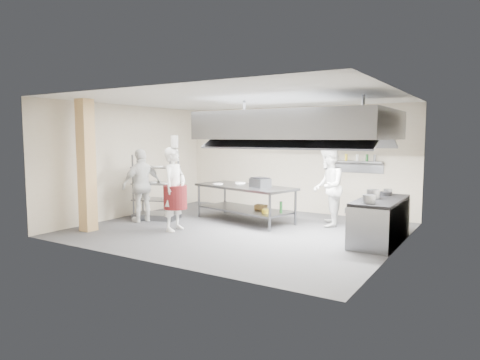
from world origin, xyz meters
The scene contains 23 objects.
floor centered at (0.00, 0.00, 0.00)m, with size 7.00×7.00×0.00m, color #353538.
ceiling centered at (0.00, 0.00, 3.00)m, with size 7.00×7.00×0.00m, color silver.
wall_back centered at (0.00, 3.00, 1.50)m, with size 7.00×7.00×0.00m, color #C0B299.
wall_left centered at (-3.50, 0.00, 1.50)m, with size 6.00×6.00×0.00m, color #C0B299.
wall_right centered at (3.50, 0.00, 1.50)m, with size 6.00×6.00×0.00m, color #C0B299.
column centered at (-2.90, -1.90, 1.50)m, with size 0.30×0.30×3.00m, color #DCB071.
exhaust_hood centered at (1.30, 0.40, 2.40)m, with size 4.00×2.50×0.60m, color slate.
hood_strip_a centered at (0.40, 0.40, 2.08)m, with size 1.60×0.12×0.04m, color white.
hood_strip_b centered at (2.20, 0.40, 2.08)m, with size 1.60×0.12×0.04m, color white.
wall_shelf centered at (1.80, 2.84, 1.50)m, with size 1.50×0.28×0.04m, color slate.
island centered at (-0.42, 0.97, 0.46)m, with size 2.67×1.11×0.91m, color gray, non-canonical shape.
island_worktop centered at (-0.42, 0.97, 0.88)m, with size 2.67×1.11×0.06m, color slate.
island_undershelf centered at (-0.42, 0.97, 0.30)m, with size 2.46×1.00×0.04m, color slate.
pass_rack centered at (-2.54, -0.02, 0.85)m, with size 1.13×0.66×1.70m, color gray, non-canonical shape.
cooking_range centered at (3.08, 0.50, 0.42)m, with size 0.80×2.00×0.84m, color slate.
range_top centered at (3.08, 0.50, 0.87)m, with size 0.78×1.96×0.06m, color black.
chef_head centered at (-1.22, -0.83, 0.96)m, with size 0.70×0.46×1.92m, color silver.
chef_line centered at (1.60, 1.50, 0.95)m, with size 0.93×0.72×1.90m, color white.
chef_plating centered at (-2.60, -0.47, 0.93)m, with size 1.09×0.45×1.86m, color silver.
griddle centered at (0.09, 0.85, 1.02)m, with size 0.45×0.35×0.22m, color slate.
wicker_basket centered at (0.00, 1.05, 0.38)m, with size 0.28×0.20×0.12m, color #96643C.
stockpot centered at (2.93, 0.47, 0.99)m, with size 0.26×0.26×0.18m, color gray.
plate_stack centered at (-2.54, -0.02, 0.55)m, with size 0.28×0.28×0.05m, color white.
Camera 1 is at (5.15, -8.31, 2.16)m, focal length 32.00 mm.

